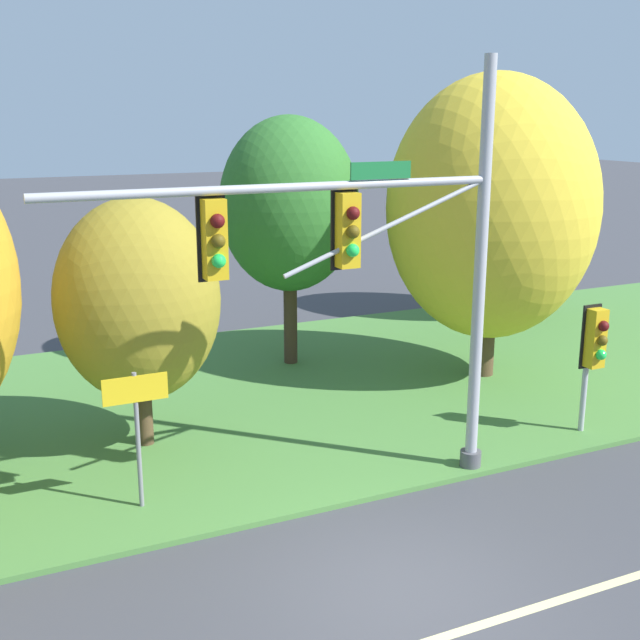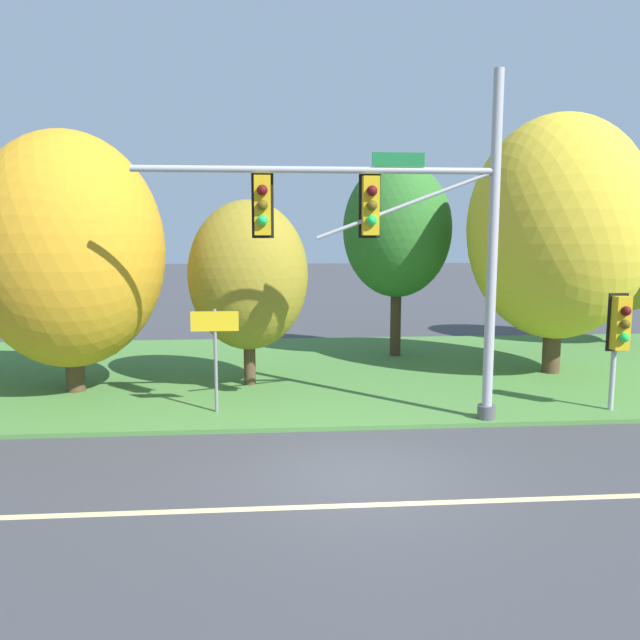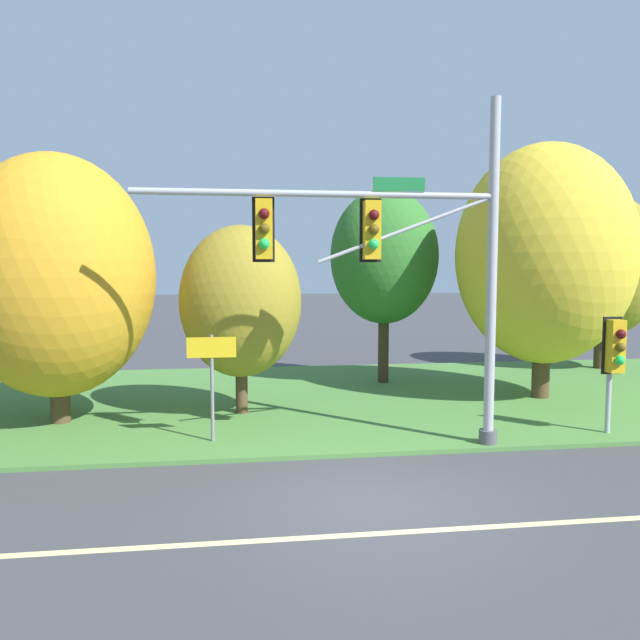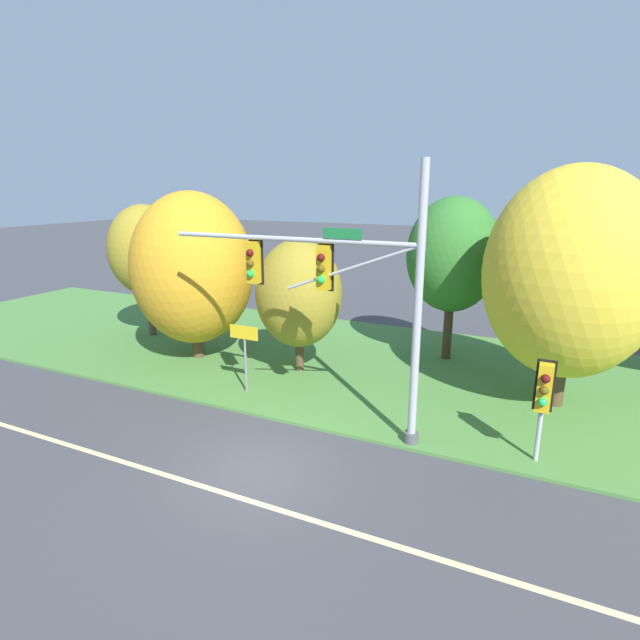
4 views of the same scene
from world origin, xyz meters
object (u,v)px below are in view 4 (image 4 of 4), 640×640
at_px(tree_nearest_road, 146,251).
at_px(tree_tall_centre, 571,274).
at_px(tree_behind_signpost, 299,294).
at_px(tree_mid_verge, 453,255).
at_px(traffic_signal_mast, 343,286).
at_px(tree_left_of_mast, 193,269).
at_px(pedestrian_signal_near_kerb, 544,393).
at_px(route_sign_post, 245,346).

height_order(tree_nearest_road, tree_tall_centre, tree_tall_centre).
xyz_separation_m(tree_behind_signpost, tree_mid_verge, (4.79, 3.79, 1.24)).
height_order(traffic_signal_mast, tree_left_of_mast, traffic_signal_mast).
xyz_separation_m(traffic_signal_mast, tree_tall_centre, (5.58, 4.44, 0.04)).
bearing_deg(tree_nearest_road, tree_left_of_mast, -21.94).
bearing_deg(tree_mid_verge, tree_left_of_mast, -155.89).
xyz_separation_m(traffic_signal_mast, pedestrian_signal_near_kerb, (5.21, 0.30, -2.27)).
xyz_separation_m(pedestrian_signal_near_kerb, tree_mid_verge, (-3.71, 7.15, 2.28)).
distance_m(tree_behind_signpost, tree_tall_centre, 9.00).
height_order(traffic_signal_mast, route_sign_post, traffic_signal_mast).
distance_m(tree_nearest_road, tree_mid_verge, 13.53).
relative_size(route_sign_post, tree_nearest_road, 0.40).
distance_m(route_sign_post, tree_behind_signpost, 3.04).
height_order(route_sign_post, tree_tall_centre, tree_tall_centre).
relative_size(route_sign_post, tree_tall_centre, 0.32).
bearing_deg(traffic_signal_mast, route_sign_post, 165.61).
bearing_deg(pedestrian_signal_near_kerb, tree_mid_verge, 117.45).
bearing_deg(tree_left_of_mast, route_sign_post, -30.48).
bearing_deg(tree_mid_verge, tree_behind_signpost, -141.71).
xyz_separation_m(traffic_signal_mast, tree_behind_signpost, (-3.29, 3.67, -1.23)).
bearing_deg(tree_left_of_mast, tree_mid_verge, 24.11).
relative_size(tree_behind_signpost, tree_mid_verge, 0.77).
height_order(route_sign_post, tree_left_of_mast, tree_left_of_mast).
distance_m(traffic_signal_mast, tree_left_of_mast, 8.50).
bearing_deg(pedestrian_signal_near_kerb, tree_behind_signpost, 158.41).
bearing_deg(tree_behind_signpost, tree_tall_centre, 5.00).
bearing_deg(tree_behind_signpost, tree_mid_verge, 38.29).
bearing_deg(traffic_signal_mast, tree_left_of_mast, 157.23).
distance_m(traffic_signal_mast, pedestrian_signal_near_kerb, 5.69).
bearing_deg(tree_tall_centre, tree_nearest_road, 178.56).
height_order(pedestrian_signal_near_kerb, tree_mid_verge, tree_mid_verge).
bearing_deg(tree_nearest_road, pedestrian_signal_near_kerb, -15.07).
bearing_deg(pedestrian_signal_near_kerb, tree_tall_centre, 84.88).
xyz_separation_m(tree_nearest_road, tree_tall_centre, (17.37, -0.44, 0.27)).
relative_size(traffic_signal_mast, pedestrian_signal_near_kerb, 2.83).
xyz_separation_m(route_sign_post, tree_left_of_mast, (-3.84, 2.26, 2.01)).
bearing_deg(tree_behind_signpost, pedestrian_signal_near_kerb, -21.59).
bearing_deg(tree_left_of_mast, tree_tall_centre, 4.95).
height_order(tree_left_of_mast, tree_tall_centre, tree_tall_centre).
height_order(pedestrian_signal_near_kerb, tree_nearest_road, tree_nearest_road).
xyz_separation_m(traffic_signal_mast, route_sign_post, (-3.98, 1.02, -2.56)).
distance_m(route_sign_post, tree_left_of_mast, 4.89).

